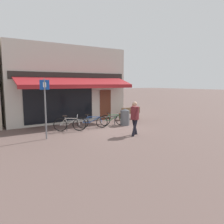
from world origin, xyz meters
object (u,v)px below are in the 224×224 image
at_px(pedestrian_adult, 135,115).
at_px(parking_sign, 45,103).
at_px(bicycle_blue, 92,122).
at_px(bicycle_silver, 70,124).
at_px(bicycle_green, 113,120).
at_px(litter_bin, 125,117).
at_px(park_bench, 130,113).

distance_m(pedestrian_adult, parking_sign, 4.30).
bearing_deg(bicycle_blue, parking_sign, -135.10).
bearing_deg(parking_sign, pedestrian_adult, -23.35).
relative_size(bicycle_silver, bicycle_green, 0.99).
bearing_deg(bicycle_silver, bicycle_blue, 30.25).
bearing_deg(litter_bin, bicycle_green, 147.97).
bearing_deg(park_bench, pedestrian_adult, -123.13).
bearing_deg(parking_sign, bicycle_green, 13.89).
bearing_deg(park_bench, bicycle_blue, -159.39).
xyz_separation_m(parking_sign, park_bench, (6.70, 2.28, -1.23)).
relative_size(bicycle_blue, litter_bin, 1.60).
height_order(bicycle_silver, bicycle_blue, bicycle_silver).
bearing_deg(park_bench, parking_sign, -159.10).
xyz_separation_m(bicycle_silver, bicycle_blue, (1.41, 0.10, -0.03)).
bearing_deg(pedestrian_adult, litter_bin, 57.78).
bearing_deg(pedestrian_adult, parking_sign, 150.69).
relative_size(litter_bin, parking_sign, 0.37).
distance_m(litter_bin, parking_sign, 5.25).
distance_m(bicycle_silver, pedestrian_adult, 3.57).
relative_size(parking_sign, park_bench, 1.73).
distance_m(bicycle_blue, parking_sign, 3.41).
xyz_separation_m(bicycle_silver, parking_sign, (-1.55, -0.93, 1.30)).
height_order(bicycle_blue, litter_bin, litter_bin).
distance_m(bicycle_blue, litter_bin, 2.14).
relative_size(bicycle_silver, bicycle_blue, 1.00).
distance_m(bicycle_silver, bicycle_blue, 1.42).
relative_size(pedestrian_adult, park_bench, 1.05).
xyz_separation_m(bicycle_green, park_bench, (2.27, 1.18, 0.11)).
xyz_separation_m(bicycle_silver, litter_bin, (3.52, -0.24, 0.12)).
bearing_deg(bicycle_blue, park_bench, 44.23).
relative_size(bicycle_blue, park_bench, 1.02).
xyz_separation_m(litter_bin, parking_sign, (-5.07, -0.69, 1.17)).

